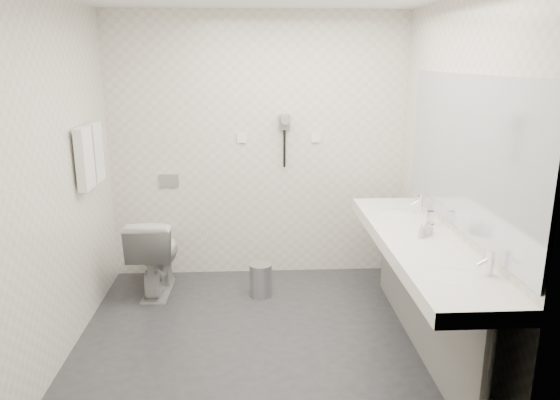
{
  "coord_description": "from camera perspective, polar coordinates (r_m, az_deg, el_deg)",
  "views": [
    {
      "loc": [
        -0.05,
        -3.62,
        2.07
      ],
      "look_at": [
        0.15,
        0.15,
        1.05
      ],
      "focal_mm": 33.59,
      "sensor_mm": 36.0,
      "label": 1
    }
  ],
  "objects": [
    {
      "name": "floor",
      "position": [
        4.17,
        -2.01,
        -14.64
      ],
      "size": [
        2.8,
        2.8,
        0.0
      ],
      "primitive_type": "plane",
      "color": "#2A2A2F",
      "rests_on": "ground"
    },
    {
      "name": "wall_back",
      "position": [
        4.99,
        -2.42,
        5.65
      ],
      "size": [
        2.8,
        0.0,
        2.8
      ],
      "primitive_type": "plane",
      "rotation": [
        1.57,
        0.0,
        0.0
      ],
      "color": "silver",
      "rests_on": "floor"
    },
    {
      "name": "wall_front",
      "position": [
        2.46,
        -1.73,
        -4.38
      ],
      "size": [
        2.8,
        0.0,
        2.8
      ],
      "primitive_type": "plane",
      "rotation": [
        -1.57,
        0.0,
        0.0
      ],
      "color": "silver",
      "rests_on": "floor"
    },
    {
      "name": "wall_left",
      "position": [
        3.95,
        -22.95,
        1.92
      ],
      "size": [
        0.0,
        2.6,
        2.6
      ],
      "primitive_type": "plane",
      "rotation": [
        1.57,
        0.0,
        1.57
      ],
      "color": "silver",
      "rests_on": "floor"
    },
    {
      "name": "wall_right",
      "position": [
        3.99,
        18.39,
        2.46
      ],
      "size": [
        0.0,
        2.6,
        2.6
      ],
      "primitive_type": "plane",
      "rotation": [
        1.57,
        0.0,
        -1.57
      ],
      "color": "silver",
      "rests_on": "floor"
    },
    {
      "name": "vanity_counter",
      "position": [
        3.83,
        15.05,
        -4.78
      ],
      "size": [
        0.55,
        2.2,
        0.1
      ],
      "primitive_type": "cube",
      "color": "white",
      "rests_on": "floor"
    },
    {
      "name": "vanity_panel",
      "position": [
        4.0,
        14.98,
        -10.5
      ],
      "size": [
        0.03,
        2.15,
        0.75
      ],
      "primitive_type": "cube",
      "color": "gray",
      "rests_on": "floor"
    },
    {
      "name": "vanity_post_near",
      "position": [
        3.17,
        21.47,
        -18.39
      ],
      "size": [
        0.06,
        0.06,
        0.75
      ],
      "primitive_type": "cylinder",
      "color": "silver",
      "rests_on": "floor"
    },
    {
      "name": "vanity_post_far",
      "position": [
        4.93,
        11.67,
        -5.32
      ],
      "size": [
        0.06,
        0.06,
        0.75
      ],
      "primitive_type": "cylinder",
      "color": "silver",
      "rests_on": "floor"
    },
    {
      "name": "mirror",
      "position": [
        3.76,
        19.51,
        4.75
      ],
      "size": [
        0.02,
        2.2,
        1.05
      ],
      "primitive_type": "cube",
      "color": "#B2BCC6",
      "rests_on": "wall_right"
    },
    {
      "name": "basin_near",
      "position": [
        3.25,
        18.57,
        -8.05
      ],
      "size": [
        0.4,
        0.31,
        0.05
      ],
      "primitive_type": "ellipsoid",
      "color": "white",
      "rests_on": "vanity_counter"
    },
    {
      "name": "basin_far",
      "position": [
        4.41,
        12.54,
        -1.5
      ],
      "size": [
        0.4,
        0.31,
        0.05
      ],
      "primitive_type": "ellipsoid",
      "color": "white",
      "rests_on": "vanity_counter"
    },
    {
      "name": "faucet_near",
      "position": [
        3.3,
        21.88,
        -6.37
      ],
      "size": [
        0.04,
        0.04,
        0.15
      ],
      "primitive_type": "cylinder",
      "color": "silver",
      "rests_on": "vanity_counter"
    },
    {
      "name": "faucet_far",
      "position": [
        4.44,
        15.03,
        -0.34
      ],
      "size": [
        0.04,
        0.04,
        0.15
      ],
      "primitive_type": "cylinder",
      "color": "silver",
      "rests_on": "vanity_counter"
    },
    {
      "name": "soap_bottle_a",
      "position": [
        3.86,
        15.61,
        -2.94
      ],
      "size": [
        0.06,
        0.06,
        0.12
      ],
      "primitive_type": "imported",
      "rotation": [
        0.0,
        0.0,
        -0.06
      ],
      "color": "beige",
      "rests_on": "vanity_counter"
    },
    {
      "name": "soap_bottle_b",
      "position": [
        3.92,
        15.82,
        -2.83
      ],
      "size": [
        0.11,
        0.11,
        0.1
      ],
      "primitive_type": "imported",
      "rotation": [
        0.0,
        0.0,
        -0.75
      ],
      "color": "beige",
      "rests_on": "vanity_counter"
    },
    {
      "name": "soap_bottle_c",
      "position": [
        3.81,
        15.12,
        -3.24
      ],
      "size": [
        0.05,
        0.05,
        0.11
      ],
      "primitive_type": "imported",
      "rotation": [
        0.0,
        0.0,
        -0.11
      ],
      "color": "beige",
      "rests_on": "vanity_counter"
    },
    {
      "name": "glass_left",
      "position": [
        4.14,
        16.05,
        -1.87
      ],
      "size": [
        0.06,
        0.06,
        0.1
      ],
      "primitive_type": "cylinder",
      "rotation": [
        0.0,
        0.0,
        0.14
      ],
      "color": "silver",
      "rests_on": "vanity_counter"
    },
    {
      "name": "toilet",
      "position": [
        4.89,
        -13.43,
        -5.76
      ],
      "size": [
        0.42,
        0.72,
        0.72
      ],
      "primitive_type": "imported",
      "rotation": [
        0.0,
        0.0,
        3.12
      ],
      "color": "white",
      "rests_on": "floor"
    },
    {
      "name": "flush_plate",
      "position": [
        5.1,
        -11.99,
        2.1
      ],
      "size": [
        0.18,
        0.02,
        0.12
      ],
      "primitive_type": "cube",
      "color": "#B2B5BA",
      "rests_on": "wall_back"
    },
    {
      "name": "pedal_bin",
      "position": [
        4.77,
        -2.12,
        -8.74
      ],
      "size": [
        0.25,
        0.25,
        0.28
      ],
      "primitive_type": "cylinder",
      "rotation": [
        0.0,
        0.0,
        -0.26
      ],
      "color": "#B2B5BA",
      "rests_on": "floor"
    },
    {
      "name": "bin_lid",
      "position": [
        4.71,
        -2.14,
        -7.09
      ],
      "size": [
        0.2,
        0.2,
        0.02
      ],
      "primitive_type": "cylinder",
      "color": "#B2B5BA",
      "rests_on": "pedal_bin"
    },
    {
      "name": "towel_rail",
      "position": [
        4.4,
        -20.37,
        7.4
      ],
      "size": [
        0.02,
        0.62,
        0.02
      ],
      "primitive_type": "cylinder",
      "rotation": [
        1.57,
        0.0,
        0.0
      ],
      "color": "silver",
      "rests_on": "wall_left"
    },
    {
      "name": "towel_near",
      "position": [
        4.3,
        -20.51,
        4.24
      ],
      "size": [
        0.07,
        0.24,
        0.48
      ],
      "primitive_type": "cube",
      "color": "white",
      "rests_on": "towel_rail"
    },
    {
      "name": "towel_far",
      "position": [
        4.56,
        -19.49,
        4.92
      ],
      "size": [
        0.07,
        0.24,
        0.48
      ],
      "primitive_type": "cube",
      "color": "white",
      "rests_on": "towel_rail"
    },
    {
      "name": "dryer_cradle",
      "position": [
        4.93,
        0.48,
        8.49
      ],
      "size": [
        0.1,
        0.04,
        0.14
      ],
      "primitive_type": "cube",
      "color": "gray",
      "rests_on": "wall_back"
    },
    {
      "name": "dryer_barrel",
      "position": [
        4.86,
        0.54,
        8.75
      ],
      "size": [
        0.08,
        0.14,
        0.08
      ],
      "primitive_type": "cylinder",
      "rotation": [
        1.57,
        0.0,
        0.0
      ],
      "color": "gray",
      "rests_on": "dryer_cradle"
    },
    {
      "name": "dryer_cord",
      "position": [
        4.95,
        0.49,
        5.6
      ],
      "size": [
        0.02,
        0.02,
        0.35
      ],
      "primitive_type": "cylinder",
      "color": "black",
      "rests_on": "dryer_cradle"
    },
    {
      "name": "switch_plate_a",
      "position": [
        4.96,
        -4.18,
        6.74
      ],
      "size": [
        0.09,
        0.02,
        0.09
      ],
      "primitive_type": "cube",
      "color": "white",
      "rests_on": "wall_back"
    },
    {
      "name": "switch_plate_b",
      "position": [
        5.0,
        3.93,
        6.81
      ],
      "size": [
        0.09,
        0.02,
        0.09
      ],
      "primitive_type": "cube",
      "color": "white",
      "rests_on": "wall_back"
    }
  ]
}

